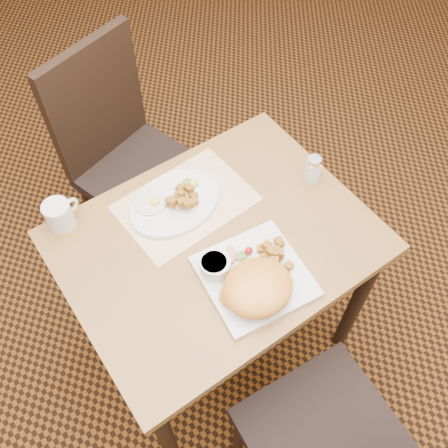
% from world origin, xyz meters
% --- Properties ---
extents(ground, '(8.00, 8.00, 0.00)m').
position_xyz_m(ground, '(0.00, 0.00, 0.00)').
color(ground, black).
rests_on(ground, ground).
extents(table, '(0.90, 0.70, 0.75)m').
position_xyz_m(table, '(0.00, 0.00, 0.64)').
color(table, '#9A652F').
rests_on(table, ground).
extents(chair_far, '(0.53, 0.53, 0.97)m').
position_xyz_m(chair_far, '(0.02, 0.67, 0.54)').
color(chair_far, black).
rests_on(chair_far, ground).
extents(placemat, '(0.42, 0.30, 0.00)m').
position_xyz_m(placemat, '(-0.00, 0.17, 0.75)').
color(placemat, white).
rests_on(placemat, table).
extents(plate_square, '(0.31, 0.31, 0.02)m').
position_xyz_m(plate_square, '(0.01, -0.17, 0.76)').
color(plate_square, silver).
rests_on(plate_square, table).
extents(plate_oval, '(0.33, 0.26, 0.02)m').
position_xyz_m(plate_oval, '(-0.03, 0.18, 0.76)').
color(plate_oval, silver).
rests_on(plate_oval, placemat).
extents(hollandaise_mound, '(0.20, 0.18, 0.07)m').
position_xyz_m(hollandaise_mound, '(-0.02, -0.22, 0.80)').
color(hollandaise_mound, orange).
rests_on(hollandaise_mound, plate_square).
extents(ramekin, '(0.09, 0.09, 0.05)m').
position_xyz_m(ramekin, '(-0.07, -0.09, 0.79)').
color(ramekin, silver).
rests_on(ramekin, plate_square).
extents(garnish_sq, '(0.09, 0.07, 0.03)m').
position_xyz_m(garnish_sq, '(0.01, -0.09, 0.78)').
color(garnish_sq, '#387223').
rests_on(garnish_sq, plate_square).
extents(fried_egg, '(0.10, 0.10, 0.02)m').
position_xyz_m(fried_egg, '(-0.10, 0.21, 0.77)').
color(fried_egg, white).
rests_on(fried_egg, plate_oval).
extents(garnish_ov, '(0.05, 0.05, 0.02)m').
position_xyz_m(garnish_ov, '(0.05, 0.21, 0.78)').
color(garnish_ov, '#387223').
rests_on(garnish_ov, plate_oval).
extents(salt_shaker, '(0.05, 0.05, 0.10)m').
position_xyz_m(salt_shaker, '(0.38, 0.01, 0.80)').
color(salt_shaker, white).
rests_on(salt_shaker, table).
extents(coffee_mug, '(0.11, 0.08, 0.09)m').
position_xyz_m(coffee_mug, '(-0.35, 0.31, 0.80)').
color(coffee_mug, silver).
rests_on(coffee_mug, table).
extents(home_fries_sq, '(0.10, 0.12, 0.04)m').
position_xyz_m(home_fries_sq, '(0.09, -0.15, 0.78)').
color(home_fries_sq, '#AC6B1B').
rests_on(home_fries_sq, plate_square).
extents(home_fries_ov, '(0.10, 0.10, 0.04)m').
position_xyz_m(home_fries_ov, '(-0.01, 0.17, 0.79)').
color(home_fries_ov, '#AC6B1B').
rests_on(home_fries_ov, plate_oval).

